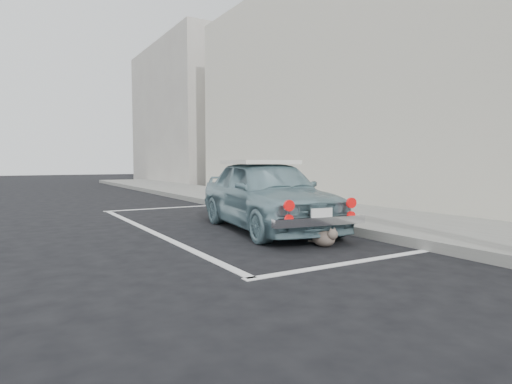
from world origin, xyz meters
TOP-DOWN VIEW (x-y plane):
  - ground at (0.00, 0.00)m, footprint 80.00×80.00m
  - sidewalk at (3.20, 2.00)m, footprint 2.80×40.00m
  - shop_building at (6.33, 4.00)m, footprint 3.50×18.00m
  - building_far at (6.35, 20.00)m, footprint 3.50×10.00m
  - pline_rear at (0.50, -0.50)m, footprint 3.00×0.12m
  - pline_front at (0.50, 6.50)m, footprint 3.00×0.12m
  - pline_side at (-0.90, 3.00)m, footprint 0.12×7.00m
  - retro_coupe at (0.95, 2.16)m, footprint 2.02×3.90m
  - cat at (0.82, 0.42)m, footprint 0.29×0.55m

SIDE VIEW (x-z plane):
  - ground at x=0.00m, z-range 0.00..0.00m
  - pline_rear at x=0.50m, z-range 0.00..0.01m
  - pline_front at x=0.50m, z-range 0.00..0.01m
  - pline_side at x=-0.90m, z-range 0.00..0.01m
  - sidewalk at x=3.20m, z-range 0.00..0.15m
  - cat at x=0.82m, z-range -0.01..0.28m
  - retro_coupe at x=0.95m, z-range 0.01..1.28m
  - shop_building at x=6.33m, z-range -0.01..6.99m
  - building_far at x=6.35m, z-range 0.00..8.00m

